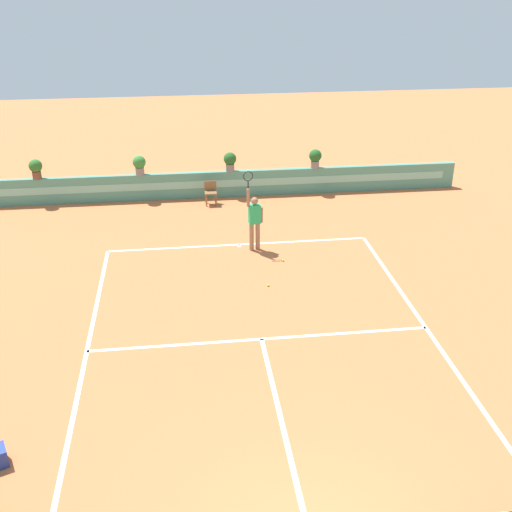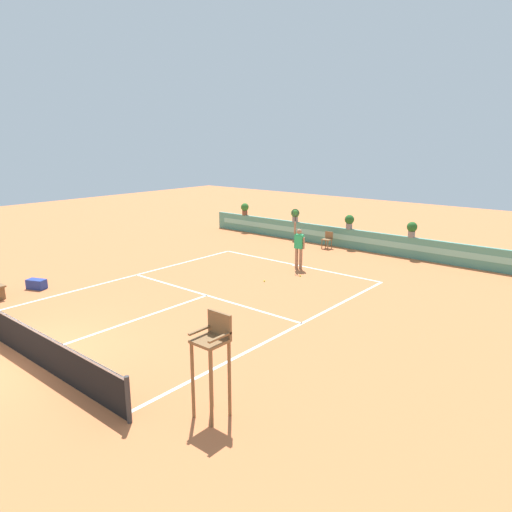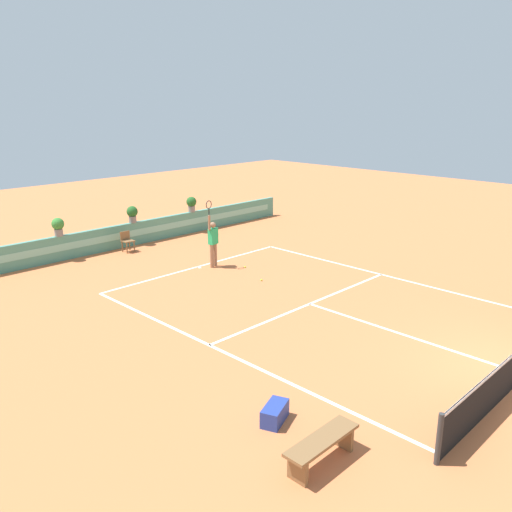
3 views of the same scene
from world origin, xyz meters
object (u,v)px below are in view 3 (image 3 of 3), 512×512
object	(u,v)px
bench_courtside	(322,445)
potted_plant_centre	(132,213)
gear_bag	(275,413)
tennis_ball_mid_court	(245,267)
potted_plant_right	(191,203)
tennis_ball_near_baseline	(261,280)
potted_plant_left	(58,226)
ball_kid_chair	(127,240)
tennis_player	(213,240)

from	to	relation	value
bench_courtside	potted_plant_centre	size ratio (longest dim) A/B	2.21
gear_bag	tennis_ball_mid_court	xyz separation A→B (m)	(6.65, 7.64, -0.15)
bench_courtside	potted_plant_right	world-z (taller)	potted_plant_right
gear_bag	tennis_ball_near_baseline	distance (m)	8.56
tennis_ball_mid_court	potted_plant_left	distance (m)	7.48
ball_kid_chair	bench_courtside	world-z (taller)	ball_kid_chair
ball_kid_chair	tennis_player	bearing A→B (deg)	-75.14
bench_courtside	potted_plant_left	world-z (taller)	potted_plant_left
ball_kid_chair	tennis_ball_near_baseline	bearing A→B (deg)	-79.78
bench_courtside	tennis_player	size ratio (longest dim) A/B	0.62
bench_courtside	tennis_player	bearing A→B (deg)	58.00
tennis_ball_mid_court	potted_plant_right	world-z (taller)	potted_plant_right
potted_plant_left	tennis_ball_mid_court	bearing A→B (deg)	-53.00
tennis_ball_near_baseline	potted_plant_right	xyz separation A→B (m)	(2.86, 7.38, 1.38)
bench_courtside	tennis_ball_mid_court	world-z (taller)	bench_courtside
potted_plant_centre	potted_plant_left	bearing A→B (deg)	180.00
bench_courtside	potted_plant_centre	xyz separation A→B (m)	(5.95, 14.95, 1.04)
ball_kid_chair	potted_plant_centre	size ratio (longest dim) A/B	1.17
bench_courtside	tennis_ball_near_baseline	distance (m)	9.89
tennis_ball_mid_court	bench_courtside	bearing A→B (deg)	-127.69
tennis_player	tennis_ball_near_baseline	xyz separation A→B (m)	(0.08, -2.45, -1.02)
gear_bag	potted_plant_centre	bearing A→B (deg)	67.55
potted_plant_centre	ball_kid_chair	bearing A→B (deg)	-137.58
gear_bag	tennis_ball_mid_court	world-z (taller)	gear_bag
gear_bag	potted_plant_right	size ratio (longest dim) A/B	0.97
ball_kid_chair	tennis_ball_near_baseline	distance (m)	6.77
tennis_player	potted_plant_centre	size ratio (longest dim) A/B	3.57
bench_courtside	tennis_player	xyz separation A→B (m)	(6.26, 10.02, 0.67)
ball_kid_chair	potted_plant_centre	bearing A→B (deg)	42.42
potted_plant_centre	gear_bag	bearing A→B (deg)	-112.45
tennis_ball_mid_court	potted_plant_centre	world-z (taller)	potted_plant_centre
ball_kid_chair	potted_plant_left	world-z (taller)	potted_plant_left
ball_kid_chair	gear_bag	bearing A→B (deg)	-110.51
tennis_player	potted_plant_left	world-z (taller)	tennis_player
potted_plant_left	potted_plant_right	world-z (taller)	same
gear_bag	potted_plant_left	world-z (taller)	potted_plant_left
gear_bag	potted_plant_left	bearing A→B (deg)	80.66
tennis_ball_near_baseline	gear_bag	bearing A→B (deg)	-134.27
tennis_ball_near_baseline	potted_plant_centre	distance (m)	7.51
ball_kid_chair	tennis_ball_near_baseline	xyz separation A→B (m)	(1.20, -6.64, -0.44)
bench_courtside	potted_plant_left	distance (m)	15.21
ball_kid_chair	tennis_ball_mid_court	distance (m)	5.49
tennis_player	tennis_ball_mid_court	distance (m)	1.58
potted_plant_left	potted_plant_right	distance (m)	6.62
potted_plant_left	tennis_player	bearing A→B (deg)	-53.31
tennis_ball_mid_court	potted_plant_left	size ratio (longest dim) A/B	0.09
tennis_player	potted_plant_centre	world-z (taller)	tennis_player
potted_plant_left	bench_courtside	bearing A→B (deg)	-99.83
potted_plant_left	gear_bag	bearing A→B (deg)	-99.34
tennis_ball_near_baseline	potted_plant_centre	bearing A→B (deg)	93.08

